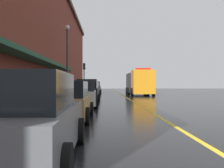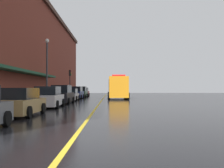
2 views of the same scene
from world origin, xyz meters
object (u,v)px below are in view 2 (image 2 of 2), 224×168
Objects in this scene: parked_car_1 at (19,103)px; parked_car_6 at (81,92)px; parking_meter_1 at (29,94)px; parked_car_2 at (49,98)px; parked_car_4 at (70,95)px; parked_car_3 at (62,95)px; parked_car_7 at (84,92)px; parked_car_5 at (76,93)px; utility_truck at (118,88)px; parking_meter_0 at (61,92)px; parking_meter_2 at (77,91)px; traffic_light_near at (70,78)px; street_lamp_left at (47,63)px.

parked_car_6 reaches higher than parked_car_1.
parked_car_1 is 3.30× the size of parking_meter_1.
parked_car_2 is (0.12, 6.36, 0.05)m from parked_car_1.
parked_car_4 reaches higher than parking_meter_1.
parked_car_7 is at bearing 1.22° from parked_car_3.
parked_car_5 reaches higher than parked_car_4.
utility_truck reaches higher than parking_meter_0.
parked_car_4 is at bearing 1.51° from parked_car_3.
utility_truck is (6.10, -6.58, 0.75)m from parked_car_6.
parked_car_1 is 23.98m from utility_truck.
parking_meter_2 is 0.31× the size of traffic_light_near.
parked_car_7 reaches higher than parking_meter_2.
parking_meter_1 is at bearing 176.86° from parked_car_7.
parked_car_6 is 3.20× the size of parking_meter_2.
street_lamp_left reaches higher than parking_meter_2.
utility_truck reaches higher than parked_car_4.
parked_car_4 is 17.76m from parked_car_7.
parked_car_6 is 3.20× the size of parking_meter_1.
utility_truck is (6.12, 5.43, 0.90)m from parked_car_4.
utility_truck is 1.20× the size of street_lamp_left.
parked_car_7 is at bearing -0.65° from parked_car_4.
traffic_light_near reaches higher than parking_meter_1.
traffic_light_near reaches higher than parked_car_3.
traffic_light_near is (-1.39, 19.81, 2.36)m from parked_car_2.
parked_car_7 is at bearing 84.91° from street_lamp_left.
parked_car_3 reaches higher than parking_meter_2.
traffic_light_near reaches higher than parked_car_2.
parked_car_2 is at bearing 179.14° from parked_car_4.
utility_truck is (6.22, 23.15, 0.88)m from parked_car_1.
utility_truck is 14.31m from parking_meter_2.
parked_car_3 reaches higher than parked_car_5.
parked_car_5 is (-0.07, 6.14, 0.13)m from parked_car_4.
parked_car_3 is 23.49m from parking_meter_2.
parked_car_5 reaches higher than parking_meter_2.
utility_truck is 6.28× the size of parking_meter_1.
parked_car_5 is at bearing -60.87° from traffic_light_near.
utility_truck is at bearing 48.24° from street_lamp_left.
parking_meter_0 is at bearing 49.28° from parked_car_4.
parked_car_6 is at bearing -1.10° from parked_car_4.
street_lamp_left reaches higher than parked_car_1.
traffic_light_near is at bearing -112.90° from utility_truck.
parking_meter_0 is (-7.55, -4.25, -0.56)m from utility_truck.
parked_car_7 reaches higher than parking_meter_1.
parked_car_3 is 23.62m from parked_car_7.
street_lamp_left is at bearing -93.12° from traffic_light_near.
parked_car_4 is at bearing 83.07° from parking_meter_1.
parking_meter_2 is at bearing 4.42° from parked_car_3.
parked_car_3 is 1.08× the size of traffic_light_near.
parked_car_1 is 3.30× the size of parking_meter_0.
parked_car_5 is (-0.10, 17.50, 0.05)m from parked_car_2.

